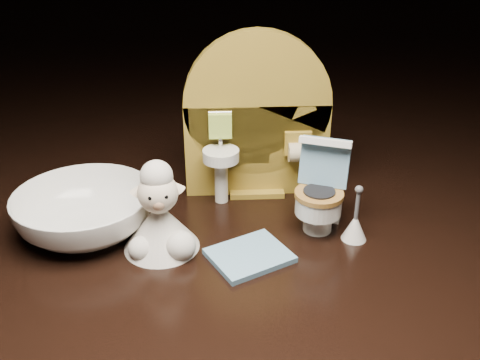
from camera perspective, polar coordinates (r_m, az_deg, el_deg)
The scene contains 6 objects.
backdrop_panel at distance 0.48m, azimuth 1.74°, elevation 5.81°, with size 0.13×0.05×0.15m.
toy_toilet at distance 0.44m, azimuth 8.64°, elevation -1.63°, with size 0.05×0.05×0.08m.
bath_mat at distance 0.41m, azimuth 1.02°, elevation -8.06°, with size 0.06×0.05×0.00m, color #6897B7.
toilet_brush at distance 0.44m, azimuth 12.16°, elevation -4.74°, with size 0.02×0.02×0.05m.
plush_lamb at distance 0.42m, azimuth -8.50°, elevation -4.17°, with size 0.06×0.06×0.08m.
ceramic_bowl at distance 0.45m, azimuth -16.18°, elevation -3.35°, with size 0.11×0.11×0.04m, color white.
Camera 1 is at (-0.04, -0.38, 0.24)m, focal length 40.00 mm.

